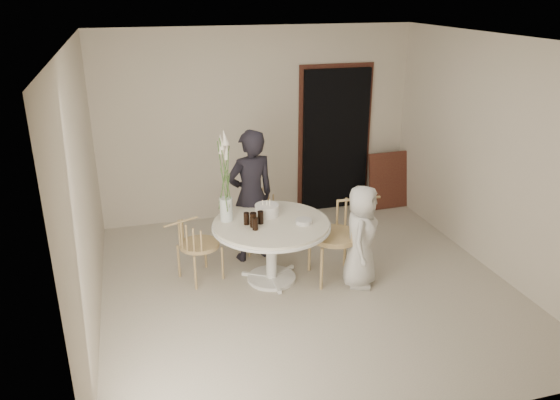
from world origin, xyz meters
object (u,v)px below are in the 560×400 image
object	(u,v)px
boy	(361,237)
girl	(251,196)
table	(271,231)
chair_far	(258,209)
chair_left	(191,241)
flower_vase	(225,186)
chair_right	(346,226)
birthday_cake	(267,210)

from	to	relation	value
boy	girl	bearing A→B (deg)	77.27
table	girl	world-z (taller)	girl
chair_far	chair_left	size ratio (longest dim) A/B	1.00
table	girl	distance (m)	0.65
chair_left	flower_vase	bearing A→B (deg)	-118.97
chair_far	chair_right	xyz separation A→B (m)	(0.78, -1.07, 0.12)
chair_left	girl	xyz separation A→B (m)	(0.79, 0.39, 0.31)
chair_left	chair_far	bearing A→B (deg)	-77.43
chair_left	birthday_cake	distance (m)	0.93
chair_right	girl	size ratio (longest dim) A/B	0.59
birthday_cake	chair_right	bearing A→B (deg)	-21.76
chair_right	birthday_cake	xyz separation A→B (m)	(-0.85, 0.34, 0.16)
chair_far	birthday_cake	bearing A→B (deg)	-93.87
chair_far	flower_vase	distance (m)	1.11
boy	birthday_cake	bearing A→B (deg)	89.82
table	girl	size ratio (longest dim) A/B	0.81
flower_vase	boy	bearing A→B (deg)	-21.07
chair_right	birthday_cake	world-z (taller)	chair_right
chair_right	flower_vase	bearing A→B (deg)	-102.63
table	flower_vase	size ratio (longest dim) A/B	1.26
table	chair_right	xyz separation A→B (m)	(0.85, -0.14, 0.02)
table	boy	world-z (taller)	boy
chair_far	birthday_cake	size ratio (longest dim) A/B	2.92
chair_right	chair_far	bearing A→B (deg)	-142.73
chair_left	flower_vase	size ratio (longest dim) A/B	0.75
chair_right	flower_vase	world-z (taller)	flower_vase
boy	chair_far	bearing A→B (deg)	64.56
table	chair_far	distance (m)	0.93
flower_vase	girl	bearing A→B (deg)	48.47
boy	birthday_cake	size ratio (longest dim) A/B	4.38
chair_right	chair_left	world-z (taller)	chair_right
girl	table	bearing A→B (deg)	86.17
table	chair_left	world-z (taller)	chair_left
chair_left	girl	distance (m)	0.93
chair_right	flower_vase	xyz separation A→B (m)	(-1.32, 0.32, 0.50)
chair_left	boy	world-z (taller)	boy
girl	flower_vase	xyz separation A→B (m)	(-0.38, -0.43, 0.31)
chair_left	girl	size ratio (longest dim) A/B	0.48
girl	flower_vase	bearing A→B (deg)	36.03
chair_right	girl	distance (m)	1.22
chair_left	birthday_cake	size ratio (longest dim) A/B	2.92
birthday_cake	boy	bearing A→B (deg)	-30.73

